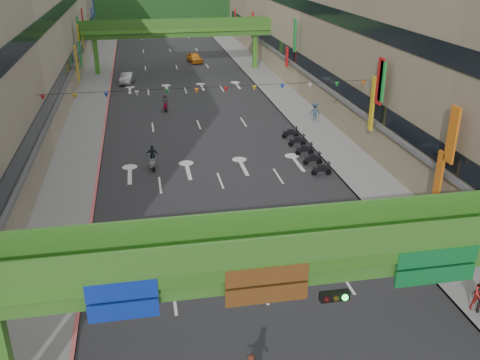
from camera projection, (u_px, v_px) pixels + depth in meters
road_slab at (189, 99)px, 61.76m from camera, size 18.00×140.00×0.02m
sidewalk_left at (91, 103)px, 59.87m from camera, size 4.00×140.00×0.15m
sidewalk_right at (281, 94)px, 63.60m from camera, size 4.00×140.00×0.15m
curb_left at (108, 102)px, 60.18m from camera, size 0.20×140.00×0.18m
curb_right at (265, 94)px, 63.27m from camera, size 0.20×140.00×0.18m
building_row_left at (1, 18)px, 54.76m from camera, size 12.80×95.00×19.00m
building_row_right at (350, 10)px, 61.19m from camera, size 12.80×95.00×19.00m
overpass_near at (328, 271)px, 19.67m from camera, size 28.00×12.27×7.10m
overpass_far at (176, 32)px, 73.10m from camera, size 28.00×2.20×7.10m
hill_left at (102, 6)px, 158.25m from camera, size 168.00×140.00×112.00m
bunting_string at (211, 90)px, 41.37m from camera, size 26.00×0.36×0.47m
scooter_rider_near at (245, 232)px, 30.95m from camera, size 0.65×1.60×2.04m
scooter_rider_left at (152, 157)px, 41.88m from camera, size 1.01×1.60×2.00m
scooter_rider_far at (165, 102)px, 56.93m from camera, size 0.78×1.60×1.84m
parked_scooter_row at (305, 149)px, 44.87m from camera, size 1.60×9.40×1.08m
car_silver at (127, 78)px, 68.56m from camera, size 2.05×4.28×1.35m
car_yellow at (195, 58)px, 80.91m from camera, size 2.40×4.47×1.45m
pedestrian_blue at (315, 113)px, 53.47m from camera, size 0.91×0.68×1.75m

